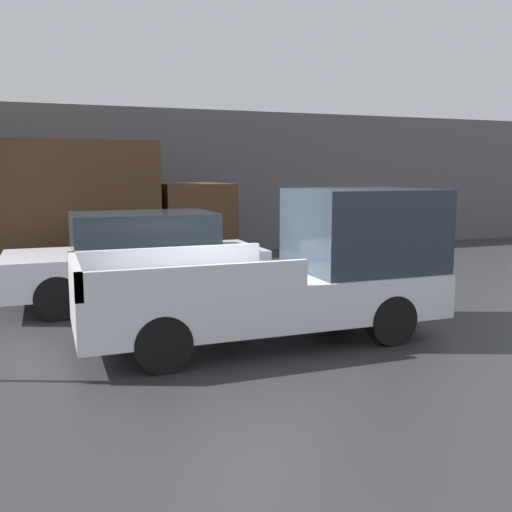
# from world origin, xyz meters

# --- Properties ---
(ground_plane) EXTENTS (60.00, 60.00, 0.00)m
(ground_plane) POSITION_xyz_m (0.00, 0.00, 0.00)
(ground_plane) COLOR #2D2D30
(building_wall) EXTENTS (28.00, 0.15, 4.30)m
(building_wall) POSITION_xyz_m (0.00, 8.80, 2.15)
(building_wall) COLOR #56565B
(building_wall) RESTS_ON ground
(pickup_truck) EXTENTS (5.31, 1.93, 2.21)m
(pickup_truck) POSITION_xyz_m (0.39, -0.44, 1.00)
(pickup_truck) COLOR silver
(pickup_truck) RESTS_ON ground
(car) EXTENTS (4.71, 2.00, 1.71)m
(car) POSITION_xyz_m (-1.50, 2.69, 0.87)
(car) COLOR silver
(car) RESTS_ON ground
(delivery_truck) EXTENTS (7.70, 2.62, 3.15)m
(delivery_truck) POSITION_xyz_m (-2.96, 6.10, 1.71)
(delivery_truck) COLOR #472D19
(delivery_truck) RESTS_ON ground
(newspaper_box) EXTENTS (0.45, 0.40, 1.00)m
(newspaper_box) POSITION_xyz_m (5.98, 8.47, 0.50)
(newspaper_box) COLOR gold
(newspaper_box) RESTS_ON ground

